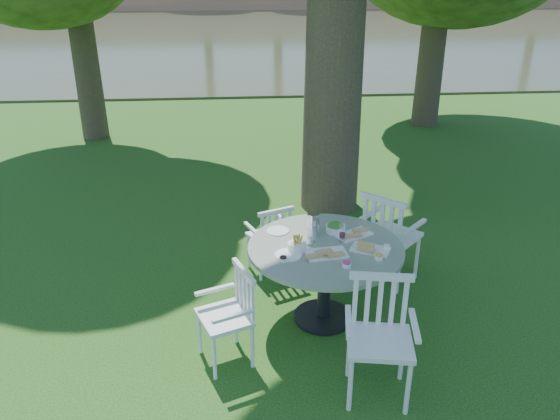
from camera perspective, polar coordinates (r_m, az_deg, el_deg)
The scene contains 8 objects.
ground at distance 5.75m, azimuth 0.17°, elevation -8.56°, with size 140.00×140.00×0.00m, color #11380B.
table at distance 5.04m, azimuth 4.74°, elevation -5.27°, with size 1.42×1.42×0.79m.
chair_ne at distance 5.74m, azimuth 11.10°, elevation -2.28°, with size 0.70×0.70×1.01m.
chair_nw at distance 5.85m, azimuth -0.83°, elevation -2.62°, with size 0.52×0.51×0.81m.
chair_sw at distance 4.64m, azimuth -4.87°, elevation -10.23°, with size 0.53×0.55×0.85m.
chair_se at distance 4.37m, azimuth 10.35°, elevation -11.92°, with size 0.56×0.54×0.97m.
tableware at distance 5.02m, azimuth 4.49°, elevation -2.89°, with size 1.10×0.86×0.23m.
river at distance 27.99m, azimuth -4.18°, elevation 17.85°, with size 100.00×28.00×0.12m, color #32361F.
Camera 1 is at (-0.43, -4.81, 3.12)m, focal length 35.00 mm.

